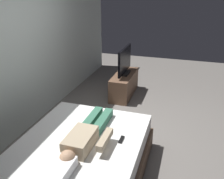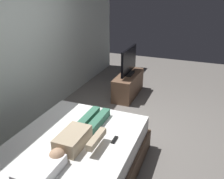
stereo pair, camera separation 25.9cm
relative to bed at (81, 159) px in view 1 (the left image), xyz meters
The scene contains 8 objects.
ground_plane 1.03m from the bed, 17.01° to the right, with size 10.00×10.00×0.00m, color slate.
back_wall 2.26m from the bed, 46.18° to the left, with size 6.40×0.10×2.80m, color silver.
bed is the anchor object (origin of this frame).
pillow 0.72m from the bed, behind, with size 0.48×0.34×0.12m, color white.
person 0.37m from the bed, 70.57° to the right, with size 1.26×0.46×0.18m.
remote 0.59m from the bed, 69.70° to the right, with size 0.15×0.04×0.02m, color black.
tv_stand 2.65m from the bed, ahead, with size 1.10×0.40×0.50m, color brown.
tv 2.70m from the bed, ahead, with size 0.88×0.20×0.59m.
Camera 1 is at (-3.20, -0.85, 2.31)m, focal length 38.98 mm.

